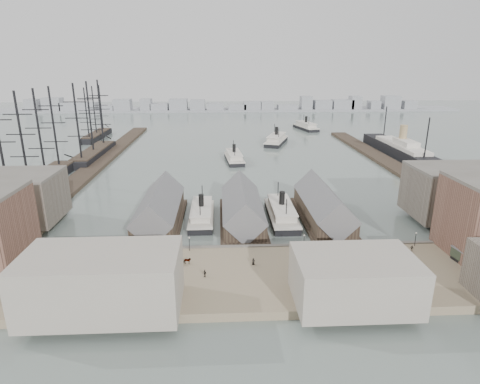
{
  "coord_description": "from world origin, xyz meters",
  "views": [
    {
      "loc": [
        -6.64,
        -102.29,
        48.53
      ],
      "look_at": [
        0.0,
        30.0,
        6.0
      ],
      "focal_mm": 30.0,
      "sensor_mm": 36.0,
      "label": 1
    }
  ],
  "objects": [
    {
      "name": "lamp_post_far_w",
      "position": [
        -45.0,
        -7.0,
        4.71
      ],
      "size": [
        0.44,
        0.44,
        3.92
      ],
      "color": "black",
      "rests_on": "quay"
    },
    {
      "name": "pedestrian_10",
      "position": [
        39.05,
        -22.04,
        2.79
      ],
      "size": [
        0.69,
        0.71,
        1.58
      ],
      "primitive_type": "imported",
      "rotation": [
        0.0,
        0.0,
        5.4
      ],
      "color": "black",
      "rests_on": "quay"
    },
    {
      "name": "pedestrian_2",
      "position": [
        -23.95,
        -10.37,
        2.87
      ],
      "size": [
        0.79,
        1.2,
        1.74
      ],
      "primitive_type": "imported",
      "rotation": [
        0.0,
        0.0,
        1.71
      ],
      "color": "black",
      "rests_on": "quay"
    },
    {
      "name": "quay",
      "position": [
        0.0,
        -20.0,
        1.0
      ],
      "size": [
        180.0,
        30.0,
        2.0
      ],
      "primitive_type": "cube",
      "color": "#7D6D54",
      "rests_on": "ground"
    },
    {
      "name": "horse_cart_left",
      "position": [
        -29.27,
        -13.94,
        2.82
      ],
      "size": [
        4.27,
        4.26,
        1.61
      ],
      "rotation": [
        0.0,
        0.0,
        0.79
      ],
      "color": "black",
      "rests_on": "quay"
    },
    {
      "name": "sailing_ship_mid",
      "position": [
        -74.75,
        113.35,
        2.86
      ],
      "size": [
        9.73,
        56.23,
        40.01
      ],
      "color": "black",
      "rests_on": "ground"
    },
    {
      "name": "pedestrian_1",
      "position": [
        -40.79,
        -20.24,
        2.79
      ],
      "size": [
        0.69,
        0.84,
        1.58
      ],
      "primitive_type": "imported",
      "rotation": [
        0.0,
        0.0,
        4.84
      ],
      "color": "black",
      "rests_on": "quay"
    },
    {
      "name": "tram",
      "position": [
        52.25,
        -18.55,
        3.73
      ],
      "size": [
        3.58,
        9.74,
        3.38
      ],
      "rotation": [
        0.0,
        0.0,
        0.12
      ],
      "color": "black",
      "rests_on": "quay"
    },
    {
      "name": "pedestrian_8",
      "position": [
        42.72,
        -10.07,
        2.79
      ],
      "size": [
        1.0,
        0.75,
        1.58
      ],
      "primitive_type": "imported",
      "rotation": [
        0.0,
        0.0,
        5.83
      ],
      "color": "black",
      "rests_on": "quay"
    },
    {
      "name": "horse_cart_right",
      "position": [
        14.03,
        -18.17,
        2.81
      ],
      "size": [
        4.8,
        2.48,
        1.6
      ],
      "rotation": [
        0.0,
        0.0,
        1.36
      ],
      "color": "black",
      "rests_on": "quay"
    },
    {
      "name": "sailing_ship_near",
      "position": [
        -80.94,
        58.12,
        2.88
      ],
      "size": [
        9.55,
        65.82,
        39.28
      ],
      "color": "black",
      "rests_on": "ground"
    },
    {
      "name": "lamp_post_near_w",
      "position": [
        -15.0,
        -7.0,
        4.71
      ],
      "size": [
        0.44,
        0.44,
        3.92
      ],
      "color": "black",
      "rests_on": "quay"
    },
    {
      "name": "pedestrian_6",
      "position": [
        15.44,
        -11.9,
        2.83
      ],
      "size": [
        1.01,
        0.94,
        1.67
      ],
      "primitive_type": "imported",
      "rotation": [
        0.0,
        0.0,
        2.64
      ],
      "color": "black",
      "rests_on": "quay"
    },
    {
      "name": "ground",
      "position": [
        0.0,
        0.0,
        0.0
      ],
      "size": [
        900.0,
        900.0,
        0.0
      ],
      "primitive_type": "plane",
      "color": "#586661",
      "rests_on": "ground"
    },
    {
      "name": "ferry_shed_east",
      "position": [
        26.0,
        16.88,
        4.64
      ],
      "size": [
        14.0,
        42.0,
        12.6
      ],
      "color": "#2D231C",
      "rests_on": "ground"
    },
    {
      "name": "street_bldg_west",
      "position": [
        -30.0,
        -32.0,
        8.0
      ],
      "size": [
        30.0,
        16.0,
        12.0
      ],
      "primitive_type": "cube",
      "color": "gray",
      "rests_on": "quay"
    },
    {
      "name": "pedestrian_11",
      "position": [
        32.88,
        -15.24,
        2.91
      ],
      "size": [
        1.12,
        1.07,
        1.82
      ],
      "primitive_type": "imported",
      "rotation": [
        0.0,
        0.0,
        2.53
      ],
      "color": "black",
      "rests_on": "quay"
    },
    {
      "name": "east_wharf",
      "position": [
        78.0,
        90.0,
        0.8
      ],
      "size": [
        10.0,
        180.0,
        1.6
      ],
      "primitive_type": "cube",
      "color": "#2D231C",
      "rests_on": "ground"
    },
    {
      "name": "ferry_open_far",
      "position": [
        59.59,
        204.07,
        2.52
      ],
      "size": [
        15.69,
        31.39,
        10.76
      ],
      "rotation": [
        0.0,
        0.0,
        0.23
      ],
      "color": "black",
      "rests_on": "ground"
    },
    {
      "name": "ferry_open_near",
      "position": [
        0.52,
        101.25,
        2.24
      ],
      "size": [
        10.31,
        27.32,
        9.54
      ],
      "rotation": [
        0.0,
        0.0,
        0.09
      ],
      "color": "black",
      "rests_on": "ground"
    },
    {
      "name": "horse_cart_center",
      "position": [
        -15.91,
        -14.14,
        2.8
      ],
      "size": [
        4.84,
        1.52,
        1.57
      ],
      "rotation": [
        0.0,
        0.0,
        1.58
      ],
      "color": "black",
      "rests_on": "quay"
    },
    {
      "name": "ocean_steamer",
      "position": [
        92.0,
        107.79,
        3.7
      ],
      "size": [
        11.76,
        85.94,
        17.19
      ],
      "color": "black",
      "rests_on": "ground"
    },
    {
      "name": "warehouse_east_back",
      "position": [
        68.0,
        15.0,
        9.5
      ],
      "size": [
        28.0,
        20.0,
        15.0
      ],
      "primitive_type": "cube",
      "color": "#60564C",
      "rests_on": "east_land"
    },
    {
      "name": "pedestrian_3",
      "position": [
        -10.61,
        -20.61,
        2.89
      ],
      "size": [
        1.07,
        1.02,
        1.78
      ],
      "primitive_type": "imported",
      "rotation": [
        0.0,
        0.0,
        5.56
      ],
      "color": "black",
      "rests_on": "quay"
    },
    {
      "name": "ferry_docked_west",
      "position": [
        -13.0,
        19.85,
        2.15
      ],
      "size": [
        7.7,
        25.68,
        9.17
      ],
      "color": "black",
      "rests_on": "ground"
    },
    {
      "name": "west_wharf",
      "position": [
        -68.0,
        100.0,
        0.8
      ],
      "size": [
        10.0,
        220.0,
        1.6
      ],
      "primitive_type": "cube",
      "color": "#2D231C",
      "rests_on": "ground"
    },
    {
      "name": "seawall",
      "position": [
        0.0,
        -5.2,
        1.15
      ],
      "size": [
        180.0,
        1.2,
        2.3
      ],
      "primitive_type": "cube",
      "color": "#59544C",
      "rests_on": "ground"
    },
    {
      "name": "sailing_ship_far",
      "position": [
        -90.39,
        173.38,
        2.49
      ],
      "size": [
        8.39,
        46.63,
        34.51
      ],
      "color": "black",
      "rests_on": "ground"
    },
    {
      "name": "pedestrian_7",
      "position": [
        29.19,
        -26.13,
        2.84
      ],
      "size": [
        1.13,
        0.7,
        1.67
      ],
      "primitive_type": "imported",
      "rotation": [
        0.0,
        0.0,
        3.22
      ],
      "color": "black",
      "rests_on": "quay"
    },
    {
      "name": "lamp_post_near_e",
      "position": [
        15.0,
        -7.0,
        4.71
      ],
      "size": [
        0.44,
        0.44,
        3.92
      ],
      "color": "black",
      "rests_on": "quay"
    },
    {
      "name": "warehouse_west_back",
      "position": [
        -70.0,
        18.0,
        9.0
      ],
      "size": [
        26.0,
        20.0,
        14.0
      ],
      "primitive_type": "cube",
      "color": "#60564C",
      "rests_on": "west_land"
    },
    {
      "name": "ferry_shed_west",
      "position": [
        -26.0,
        16.88,
        4.64
      ],
      "size": [
        14.0,
        42.0,
        12.6
      ],
      "color": "#2D231C",
      "rests_on": "ground"
    },
    {
      "name": "street_bldg_center",
      "position": [
        20.0,
        -32.0,
        7.0
      ],
      "size": [
        24.0,
        16.0,
        10.0
      ],
      "primitive_type": "cube",
      "color": "gray",
      "rests_on": "quay"
    },
    {
      "name": "pedestrian_4",
      "position": [
        0.96,
        -15.44,
        2.87
      ],
      "size": [
        0.96,
        0.75,
        1.74
      ],
      "primitive_type": "imported",
      "rotation": [
        0.0,
        0.0,
        0.26
      ],
      "color": "black",
      "rests_on": "quay"
    },
    {
      "name": "ferry_open_mid",
      "position": [
        29.01,
        147.99,
        2.64
      ],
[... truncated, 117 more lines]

